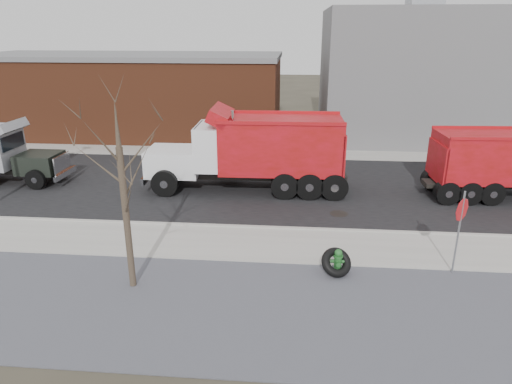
# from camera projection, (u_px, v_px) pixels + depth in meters

# --- Properties ---
(ground) EXTENTS (120.00, 120.00, 0.00)m
(ground) POSITION_uv_depth(u_px,v_px,m) (255.00, 248.00, 14.99)
(ground) COLOR #383328
(ground) RESTS_ON ground
(gravel_verge) EXTENTS (60.00, 5.00, 0.03)m
(gravel_verge) POSITION_uv_depth(u_px,v_px,m) (243.00, 310.00, 11.70)
(gravel_verge) COLOR slate
(gravel_verge) RESTS_ON ground
(sidewalk) EXTENTS (60.00, 2.50, 0.06)m
(sidewalk) POSITION_uv_depth(u_px,v_px,m) (256.00, 244.00, 15.21)
(sidewalk) COLOR #9E9B93
(sidewalk) RESTS_ON ground
(curb) EXTENTS (60.00, 0.15, 0.11)m
(curb) POSITION_uv_depth(u_px,v_px,m) (259.00, 228.00, 16.43)
(curb) COLOR #9E9B93
(curb) RESTS_ON ground
(road) EXTENTS (60.00, 9.40, 0.02)m
(road) POSITION_uv_depth(u_px,v_px,m) (267.00, 186.00, 20.89)
(road) COLOR black
(road) RESTS_ON ground
(far_sidewalk) EXTENTS (60.00, 2.00, 0.06)m
(far_sidewalk) POSITION_uv_depth(u_px,v_px,m) (273.00, 153.00, 26.23)
(far_sidewalk) COLOR #9E9B93
(far_sidewalk) RESTS_ON ground
(building_grey) EXTENTS (12.00, 10.00, 8.00)m
(building_grey) POSITION_uv_depth(u_px,v_px,m) (416.00, 74.00, 29.77)
(building_grey) COLOR slate
(building_grey) RESTS_ON ground
(building_brick) EXTENTS (20.20, 8.20, 5.30)m
(building_brick) POSITION_uv_depth(u_px,v_px,m) (130.00, 94.00, 30.84)
(building_brick) COLOR brown
(building_brick) RESTS_ON ground
(bare_tree) EXTENTS (3.20, 3.20, 5.20)m
(bare_tree) POSITION_uv_depth(u_px,v_px,m) (122.00, 174.00, 11.70)
(bare_tree) COLOR #382D23
(bare_tree) RESTS_ON ground
(fire_hydrant) EXTENTS (0.44, 0.43, 0.80)m
(fire_hydrant) POSITION_uv_depth(u_px,v_px,m) (338.00, 263.00, 13.33)
(fire_hydrant) COLOR #2F752C
(fire_hydrant) RESTS_ON ground
(truck_tire) EXTENTS (1.15, 1.09, 0.83)m
(truck_tire) POSITION_uv_depth(u_px,v_px,m) (336.00, 262.00, 13.27)
(truck_tire) COLOR black
(truck_tire) RESTS_ON ground
(stop_sign) EXTENTS (0.51, 0.52, 2.58)m
(stop_sign) POSITION_uv_depth(u_px,v_px,m) (461.00, 218.00, 12.88)
(stop_sign) COLOR gray
(stop_sign) RESTS_ON ground
(dump_truck_red_b) EXTENTS (8.76, 2.68, 3.68)m
(dump_truck_red_b) POSITION_uv_depth(u_px,v_px,m) (255.00, 149.00, 19.80)
(dump_truck_red_b) COLOR black
(dump_truck_red_b) RESTS_ON ground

